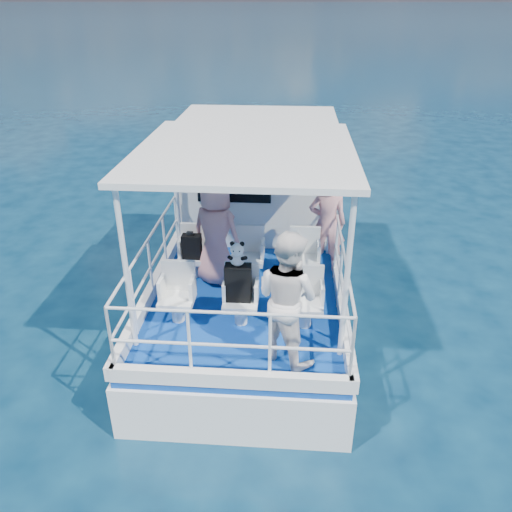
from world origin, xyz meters
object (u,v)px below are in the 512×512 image
at_px(passenger_port_fwd, 216,233).
at_px(passenger_stbd_aft, 287,297).
at_px(panda, 237,254).
at_px(backpack_center, 238,283).

xyz_separation_m(passenger_port_fwd, passenger_stbd_aft, (1.14, -1.82, 0.01)).
bearing_deg(passenger_port_fwd, panda, 135.70).
distance_m(passenger_stbd_aft, panda, 1.00).
height_order(passenger_port_fwd, passenger_stbd_aft, passenger_stbd_aft).
height_order(passenger_port_fwd, panda, passenger_port_fwd).
height_order(passenger_port_fwd, backpack_center, passenger_port_fwd).
bearing_deg(passenger_port_fwd, passenger_stbd_aft, 145.56).
bearing_deg(passenger_stbd_aft, panda, -7.28).
xyz_separation_m(passenger_stbd_aft, backpack_center, (-0.68, 0.69, -0.23)).
relative_size(backpack_center, panda, 1.55).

